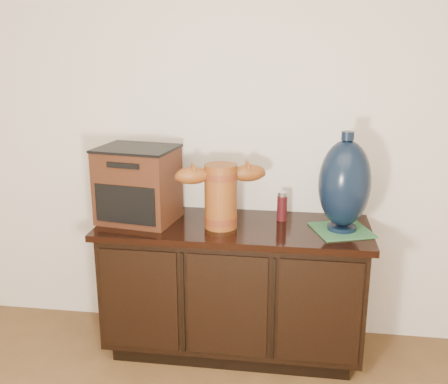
% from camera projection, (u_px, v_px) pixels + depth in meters
% --- Properties ---
extents(sideboard, '(1.46, 0.56, 0.75)m').
position_uv_depth(sideboard, '(233.00, 287.00, 2.93)').
color(sideboard, black).
rests_on(sideboard, ground).
extents(terracotta_vessel, '(0.48, 0.23, 0.34)m').
position_uv_depth(terracotta_vessel, '(221.00, 192.00, 2.74)').
color(terracotta_vessel, brown).
rests_on(terracotta_vessel, sideboard).
extents(tv_radio, '(0.45, 0.39, 0.41)m').
position_uv_depth(tv_radio, '(138.00, 184.00, 2.85)').
color(tv_radio, '#3B1C0E').
rests_on(tv_radio, sideboard).
extents(green_mat, '(0.35, 0.35, 0.01)m').
position_uv_depth(green_mat, '(342.00, 230.00, 2.74)').
color(green_mat, '#2C6238').
rests_on(green_mat, sideboard).
extents(lamp_base, '(0.34, 0.34, 0.52)m').
position_uv_depth(lamp_base, '(345.00, 184.00, 2.67)').
color(lamp_base, black).
rests_on(lamp_base, green_mat).
extents(spray_can, '(0.06, 0.06, 0.16)m').
position_uv_depth(spray_can, '(282.00, 206.00, 2.88)').
color(spray_can, '#5A0F13').
rests_on(spray_can, sideboard).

